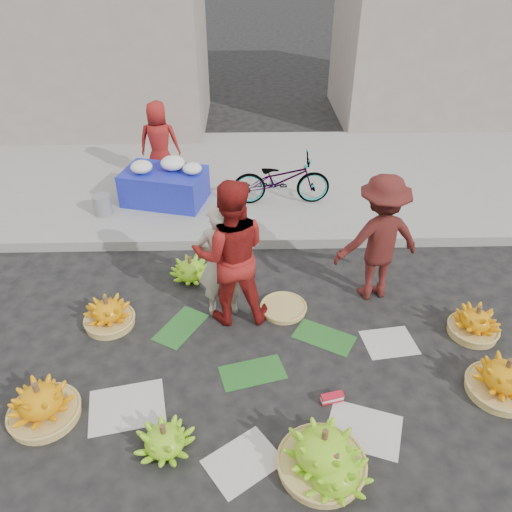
{
  "coord_description": "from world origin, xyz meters",
  "views": [
    {
      "loc": [
        -0.15,
        -3.72,
        3.85
      ],
      "look_at": [
        -0.04,
        0.89,
        0.7
      ],
      "focal_mm": 35.0,
      "sensor_mm": 36.0,
      "label": 1
    }
  ],
  "objects_px": {
    "banana_bunch_4": "(503,379)",
    "flower_table": "(165,184)",
    "vendor_cream": "(220,262)",
    "bicycle": "(281,179)",
    "banana_bunch_0": "(41,403)"
  },
  "relations": [
    {
      "from": "banana_bunch_4",
      "to": "flower_table",
      "type": "height_order",
      "value": "flower_table"
    },
    {
      "from": "flower_table",
      "to": "vendor_cream",
      "type": "bearing_deg",
      "value": -54.61
    },
    {
      "from": "flower_table",
      "to": "bicycle",
      "type": "xyz_separation_m",
      "value": [
        1.8,
        -0.08,
        0.1
      ]
    },
    {
      "from": "banana_bunch_0",
      "to": "banana_bunch_4",
      "type": "relative_size",
      "value": 1.01
    },
    {
      "from": "banana_bunch_4",
      "to": "vendor_cream",
      "type": "distance_m",
      "value": 3.06
    },
    {
      "from": "flower_table",
      "to": "banana_bunch_0",
      "type": "bearing_deg",
      "value": -84.31
    },
    {
      "from": "bicycle",
      "to": "banana_bunch_0",
      "type": "bearing_deg",
      "value": 146.79
    },
    {
      "from": "banana_bunch_4",
      "to": "vendor_cream",
      "type": "xyz_separation_m",
      "value": [
        -2.74,
        1.27,
        0.52
      ]
    },
    {
      "from": "vendor_cream",
      "to": "bicycle",
      "type": "distance_m",
      "value": 2.61
    },
    {
      "from": "vendor_cream",
      "to": "flower_table",
      "type": "distance_m",
      "value": 2.73
    },
    {
      "from": "banana_bunch_4",
      "to": "bicycle",
      "type": "xyz_separation_m",
      "value": [
        -1.9,
        3.74,
        0.33
      ]
    },
    {
      "from": "banana_bunch_4",
      "to": "flower_table",
      "type": "bearing_deg",
      "value": 134.1
    },
    {
      "from": "bicycle",
      "to": "flower_table",
      "type": "bearing_deg",
      "value": 86.1
    },
    {
      "from": "vendor_cream",
      "to": "flower_table",
      "type": "relative_size",
      "value": 1.03
    },
    {
      "from": "vendor_cream",
      "to": "bicycle",
      "type": "bearing_deg",
      "value": -115.08
    }
  ]
}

